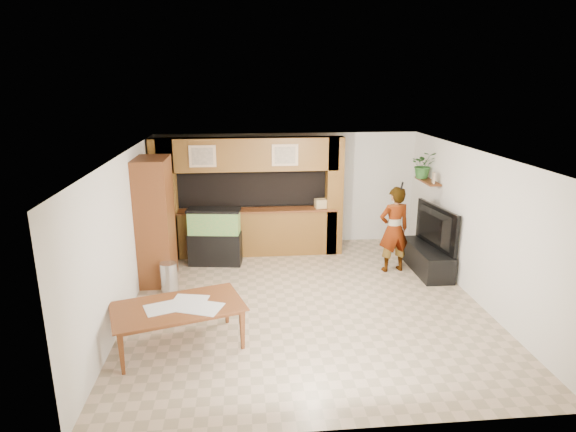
{
  "coord_description": "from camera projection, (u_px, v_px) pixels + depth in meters",
  "views": [
    {
      "loc": [
        -1.03,
        -7.68,
        3.76
      ],
      "look_at": [
        -0.24,
        0.6,
        1.4
      ],
      "focal_mm": 30.0,
      "sensor_mm": 36.0,
      "label": 1
    }
  ],
  "objects": [
    {
      "name": "newspaper_c",
      "position": [
        190.0,
        300.0,
        7.05
      ],
      "size": [
        0.56,
        0.46,
        0.01
      ],
      "primitive_type": "cube",
      "rotation": [
        0.0,
        0.0,
        -0.21
      ],
      "color": "silver",
      "rests_on": "dining_table"
    },
    {
      "name": "floor",
      "position": [
        305.0,
        301.0,
        8.48
      ],
      "size": [
        6.5,
        6.5,
        0.0
      ],
      "primitive_type": "plane",
      "color": "tan",
      "rests_on": "ground"
    },
    {
      "name": "wall_right",
      "position": [
        476.0,
        226.0,
        8.4
      ],
      "size": [
        0.0,
        6.5,
        6.5
      ],
      "primitive_type": "plane",
      "rotation": [
        1.57,
        0.0,
        -1.57
      ],
      "color": "silver",
      "rests_on": "floor"
    },
    {
      "name": "person",
      "position": [
        394.0,
        229.0,
        9.61
      ],
      "size": [
        0.7,
        0.52,
        1.75
      ],
      "primitive_type": "imported",
      "rotation": [
        0.0,
        0.0,
        3.31
      ],
      "color": "#9A8554",
      "rests_on": "floor"
    },
    {
      "name": "trash_can",
      "position": [
        169.0,
        278.0,
        8.75
      ],
      "size": [
        0.31,
        0.31,
        0.57
      ],
      "primitive_type": "cylinder",
      "color": "#B2B2B7",
      "rests_on": "floor"
    },
    {
      "name": "wall_clock",
      "position": [
        135.0,
        187.0,
        8.65
      ],
      "size": [
        0.05,
        0.25,
        0.25
      ],
      "color": "black",
      "rests_on": "wall_left"
    },
    {
      "name": "dining_table",
      "position": [
        180.0,
        327.0,
        6.93
      ],
      "size": [
        2.06,
        1.52,
        0.65
      ],
      "primitive_type": "imported",
      "rotation": [
        0.0,
        0.0,
        0.3
      ],
      "color": "brown",
      "rests_on": "floor"
    },
    {
      "name": "newspaper_b",
      "position": [
        200.0,
        307.0,
        6.82
      ],
      "size": [
        0.71,
        0.61,
        0.01
      ],
      "primitive_type": "cube",
      "rotation": [
        0.0,
        0.0,
        -0.36
      ],
      "color": "silver",
      "rests_on": "dining_table"
    },
    {
      "name": "wall_back",
      "position": [
        288.0,
        189.0,
        11.24
      ],
      "size": [
        6.0,
        0.0,
        6.0
      ],
      "primitive_type": "plane",
      "rotation": [
        1.57,
        0.0,
        0.0
      ],
      "color": "silver",
      "rests_on": "floor"
    },
    {
      "name": "television",
      "position": [
        430.0,
        227.0,
        9.57
      ],
      "size": [
        0.4,
        1.47,
        0.84
      ],
      "primitive_type": "imported",
      "rotation": [
        0.0,
        0.0,
        1.72
      ],
      "color": "black",
      "rests_on": "tv_stand"
    },
    {
      "name": "pantry_cabinet",
      "position": [
        155.0,
        221.0,
        9.06
      ],
      "size": [
        0.6,
        0.98,
        2.39
      ],
      "primitive_type": "cube",
      "color": "brown",
      "rests_on": "floor"
    },
    {
      "name": "ceiling",
      "position": [
        306.0,
        154.0,
        7.77
      ],
      "size": [
        6.5,
        6.5,
        0.0
      ],
      "primitive_type": "plane",
      "color": "white",
      "rests_on": "wall_back"
    },
    {
      "name": "newspaper_a",
      "position": [
        165.0,
        307.0,
        6.82
      ],
      "size": [
        0.66,
        0.57,
        0.01
      ],
      "primitive_type": "cube",
      "rotation": [
        0.0,
        0.0,
        0.37
      ],
      "color": "silver",
      "rests_on": "dining_table"
    },
    {
      "name": "aquarium",
      "position": [
        215.0,
        237.0,
        10.03
      ],
      "size": [
        1.09,
        0.41,
        1.21
      ],
      "rotation": [
        0.0,
        0.0,
        -0.13
      ],
      "color": "black",
      "rests_on": "floor"
    },
    {
      "name": "wall_shelf",
      "position": [
        428.0,
        181.0,
        10.14
      ],
      "size": [
        0.25,
        0.9,
        0.04
      ],
      "primitive_type": "cube",
      "color": "brown",
      "rests_on": "wall_right"
    },
    {
      "name": "partition",
      "position": [
        247.0,
        195.0,
        10.56
      ],
      "size": [
        4.2,
        0.99,
        2.6
      ],
      "color": "brown",
      "rests_on": "floor"
    },
    {
      "name": "potted_plant",
      "position": [
        424.0,
        165.0,
        10.27
      ],
      "size": [
        0.59,
        0.53,
        0.58
      ],
      "primitive_type": "imported",
      "rotation": [
        0.0,
        0.0,
        -0.16
      ],
      "color": "#295C24",
      "rests_on": "wall_shelf"
    },
    {
      "name": "photo_frame",
      "position": [
        434.0,
        178.0,
        9.82
      ],
      "size": [
        0.06,
        0.17,
        0.22
      ],
      "primitive_type": "cube",
      "rotation": [
        0.0,
        0.0,
        -0.19
      ],
      "color": "tan",
      "rests_on": "wall_shelf"
    },
    {
      "name": "tv_stand",
      "position": [
        427.0,
        259.0,
        9.76
      ],
      "size": [
        0.56,
        1.53,
        0.51
      ],
      "primitive_type": "cube",
      "color": "black",
      "rests_on": "floor"
    },
    {
      "name": "microphone",
      "position": [
        402.0,
        186.0,
        9.21
      ],
      "size": [
        0.04,
        0.11,
        0.17
      ],
      "primitive_type": "cylinder",
      "rotation": [
        0.44,
        0.0,
        0.0
      ],
      "color": "black",
      "rests_on": "person"
    },
    {
      "name": "wall_left",
      "position": [
        124.0,
        236.0,
        7.85
      ],
      "size": [
        0.0,
        6.5,
        6.5
      ],
      "primitive_type": "plane",
      "rotation": [
        1.57,
        0.0,
        1.57
      ],
      "color": "silver",
      "rests_on": "floor"
    },
    {
      "name": "counter_box",
      "position": [
        322.0,
        203.0,
        10.58
      ],
      "size": [
        0.32,
        0.24,
        0.2
      ],
      "primitive_type": "cube",
      "rotation": [
        0.0,
        0.0,
        0.14
      ],
      "color": "tan",
      "rests_on": "partition"
    }
  ]
}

